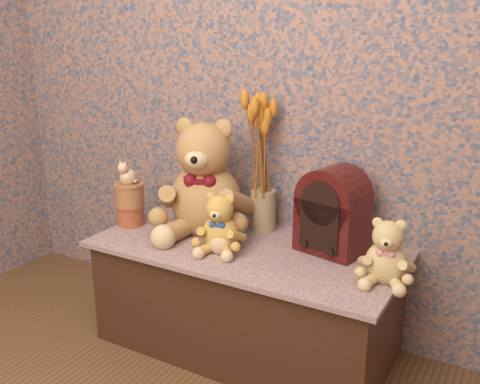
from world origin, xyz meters
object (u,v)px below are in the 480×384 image
at_px(teddy_medium, 221,220).
at_px(teddy_small, 387,247).
at_px(cat_figurine, 128,172).
at_px(cathedral_radio, 333,210).
at_px(biscuit_tin_lower, 131,215).
at_px(teddy_large, 206,172).
at_px(ceramic_vase, 263,210).

distance_m(teddy_medium, teddy_small, 0.64).
bearing_deg(cat_figurine, teddy_medium, 0.17).
height_order(teddy_medium, cathedral_radio, cathedral_radio).
xyz_separation_m(teddy_medium, cat_figurine, (-0.50, 0.04, 0.12)).
relative_size(teddy_small, biscuit_tin_lower, 2.02).
height_order(teddy_medium, biscuit_tin_lower, teddy_medium).
relative_size(teddy_large, cathedral_radio, 1.54).
height_order(teddy_large, cat_figurine, teddy_large).
relative_size(teddy_medium, biscuit_tin_lower, 2.06).
relative_size(teddy_medium, teddy_small, 1.02).
xyz_separation_m(biscuit_tin_lower, cat_figurine, (0.00, 0.00, 0.20)).
height_order(teddy_large, teddy_medium, teddy_large).
bearing_deg(teddy_small, cat_figurine, 171.38).
relative_size(teddy_medium, ceramic_vase, 1.40).
xyz_separation_m(teddy_small, cat_figurine, (-1.14, -0.01, 0.12)).
bearing_deg(biscuit_tin_lower, ceramic_vase, 23.04).
bearing_deg(ceramic_vase, cat_figurine, -156.96).
height_order(teddy_large, cathedral_radio, teddy_large).
bearing_deg(ceramic_vase, teddy_large, -148.69).
distance_m(teddy_large, biscuit_tin_lower, 0.41).
xyz_separation_m(ceramic_vase, biscuit_tin_lower, (-0.54, -0.23, -0.05)).
relative_size(teddy_medium, cathedral_radio, 0.73).
height_order(ceramic_vase, biscuit_tin_lower, ceramic_vase).
bearing_deg(cat_figurine, biscuit_tin_lower, 0.00).
distance_m(teddy_large, cathedral_radio, 0.56).
height_order(teddy_small, cathedral_radio, cathedral_radio).
bearing_deg(cathedral_radio, biscuit_tin_lower, -157.67).
height_order(teddy_large, biscuit_tin_lower, teddy_large).
xyz_separation_m(teddy_medium, cathedral_radio, (0.38, 0.20, 0.05)).
distance_m(teddy_small, biscuit_tin_lower, 1.14).
bearing_deg(biscuit_tin_lower, teddy_medium, -5.05).
relative_size(teddy_large, cat_figurine, 4.70).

